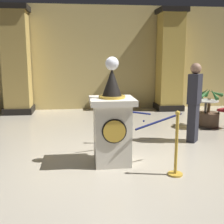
{
  "coord_description": "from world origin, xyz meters",
  "views": [
    {
      "loc": [
        -0.65,
        -5.04,
        1.9
      ],
      "look_at": [
        -0.05,
        -0.1,
        0.93
      ],
      "focal_mm": 47.01,
      "sensor_mm": 36.0,
      "label": 1
    }
  ],
  "objects": [
    {
      "name": "stanchion_far",
      "position": [
        0.24,
        0.99,
        0.35
      ],
      "size": [
        0.24,
        0.24,
        1.01
      ],
      "color": "gold",
      "rests_on": "ground_plane"
    },
    {
      "name": "velvet_rope",
      "position": [
        0.57,
        0.12,
        0.79
      ],
      "size": [
        1.22,
        1.24,
        0.22
      ],
      "color": "#141947"
    },
    {
      "name": "pedestal_clock",
      "position": [
        -0.05,
        -0.11,
        0.73
      ],
      "size": [
        0.76,
        0.76,
        1.87
      ],
      "color": "silver",
      "rests_on": "ground_plane"
    },
    {
      "name": "back_wall",
      "position": [
        0.0,
        5.36,
        1.78
      ],
      "size": [
        12.61,
        0.16,
        3.56
      ],
      "primitive_type": "cube",
      "color": "tan",
      "rests_on": "ground_plane"
    },
    {
      "name": "cafe_table",
      "position": [
        2.7,
        2.16,
        0.47
      ],
      "size": [
        0.64,
        0.64,
        0.74
      ],
      "color": "#332D28",
      "rests_on": "ground_plane"
    },
    {
      "name": "stanchion_near",
      "position": [
        0.9,
        -0.76,
        0.37
      ],
      "size": [
        0.24,
        0.24,
        1.05
      ],
      "color": "gold",
      "rests_on": "ground_plane"
    },
    {
      "name": "bystander_guest",
      "position": [
        1.89,
        0.99,
        0.92
      ],
      "size": [
        0.4,
        0.42,
        1.73
      ],
      "color": "#26262D",
      "rests_on": "ground_plane"
    },
    {
      "name": "column_left",
      "position": [
        -2.55,
        4.82,
        1.69
      ],
      "size": [
        0.96,
        0.96,
        3.41
      ],
      "color": "black",
      "rests_on": "ground_plane"
    },
    {
      "name": "ground_plane",
      "position": [
        0.0,
        0.0,
        0.0
      ],
      "size": [
        12.61,
        12.61,
        0.0
      ],
      "primitive_type": "plane",
      "color": "#B2A893"
    },
    {
      "name": "potted_palm_right",
      "position": [
        2.83,
        2.26,
        0.29
      ],
      "size": [
        0.71,
        0.69,
        1.06
      ],
      "color": "#4C3828",
      "rests_on": "ground_plane"
    },
    {
      "name": "column_right",
      "position": [
        2.55,
        4.82,
        1.69
      ],
      "size": [
        0.92,
        0.92,
        3.41
      ],
      "color": "black",
      "rests_on": "ground_plane"
    }
  ]
}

